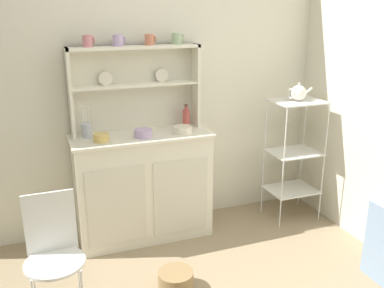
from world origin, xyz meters
name	(u,v)px	position (x,y,z in m)	size (l,w,h in m)	color
wall_back	(144,88)	(0.00, 1.62, 1.25)	(3.84, 0.05, 2.50)	silver
hutch_cabinet	(143,185)	(-0.10, 1.37, 0.47)	(1.14, 0.45, 0.92)	silver
hutch_shelf_unit	(134,81)	(-0.10, 1.53, 1.33)	(1.06, 0.18, 0.70)	silver
bakers_rack	(294,147)	(1.29, 1.23, 0.69)	(0.44, 0.35, 1.12)	silver
wire_chair	(53,248)	(-0.87, 0.52, 0.52)	(0.36, 0.36, 0.85)	white
floor_basket	(176,281)	(-0.09, 0.55, 0.07)	(0.25, 0.25, 0.14)	#93754C
cup_rose_0	(88,41)	(-0.46, 1.49, 1.66)	(0.09, 0.07, 0.09)	#D17A84
cup_lilac_1	(118,40)	(-0.22, 1.49, 1.66)	(0.10, 0.08, 0.09)	#B79ECC
cup_terracotta_2	(150,40)	(0.03, 1.49, 1.66)	(0.09, 0.07, 0.09)	#C67556
cup_sage_3	(177,39)	(0.26, 1.49, 1.66)	(0.10, 0.08, 0.09)	#9EB78E
bowl_mixing_large	(101,138)	(-0.43, 1.29, 0.95)	(0.12, 0.12, 0.06)	#DBB760
bowl_floral_medium	(143,133)	(-0.10, 1.29, 0.95)	(0.14, 0.14, 0.06)	#B79ECC
bowl_cream_small	(183,130)	(0.23, 1.29, 0.95)	(0.16, 0.16, 0.06)	silver
jam_bottle	(186,118)	(0.32, 1.45, 1.00)	(0.06, 0.06, 0.20)	#B74C47
utensil_jar	(87,130)	(-0.52, 1.45, 0.98)	(0.08, 0.08, 0.25)	#B2B7C6
porcelain_teapot	(298,93)	(1.28, 1.23, 1.19)	(0.23, 0.14, 0.16)	white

